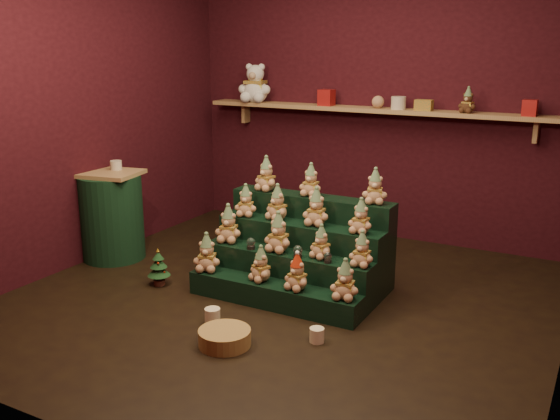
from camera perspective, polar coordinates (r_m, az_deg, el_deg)
The scene contains 40 objects.
ground at distance 4.89m, azimuth 0.09°, elevation -8.26°, with size 4.00×4.00×0.00m, color black.
back_wall at distance 6.39m, azimuth 9.07°, elevation 10.08°, with size 4.00×0.10×2.80m, color black.
front_wall at distance 2.91m, azimuth -19.64°, elevation 3.60°, with size 4.00×0.10×2.80m, color black.
left_wall at distance 5.78m, azimuth -18.27°, elevation 9.01°, with size 0.10×4.00×2.80m, color black.
back_shelf at distance 6.23m, azimuth 8.47°, elevation 9.00°, with size 3.60×0.26×0.24m.
riser_tier_front at distance 4.76m, azimuth -0.64°, elevation -7.74°, with size 1.40×0.22×0.18m, color black.
riser_tier_midfront at distance 4.91m, azimuth 0.62°, elevation -5.90°, with size 1.40×0.22×0.36m, color black.
riser_tier_midback at distance 5.06m, azimuth 1.80°, elevation -4.16°, with size 1.40×0.22×0.54m, color black.
riser_tier_back at distance 5.22m, azimuth 2.91°, elevation -2.53°, with size 1.40×0.22×0.72m, color black.
teddy_0 at distance 4.97m, azimuth -6.70°, elevation -3.88°, with size 0.22×0.19×0.30m, color tan, non-canonical shape.
teddy_1 at distance 4.74m, azimuth -1.75°, elevation -4.94°, with size 0.19×0.17×0.27m, color tan, non-canonical shape.
teddy_2 at distance 4.57m, azimuth 1.58°, elevation -5.68°, with size 0.19×0.18×0.27m, color tan, non-canonical shape.
teddy_3 at distance 4.43m, azimuth 5.97°, elevation -6.35°, with size 0.21×0.19×0.29m, color tan, non-canonical shape.
teddy_4 at distance 5.08m, azimuth -4.73°, elevation -1.26°, with size 0.22×0.20×0.31m, color tan, non-canonical shape.
teddy_5 at distance 4.83m, azimuth -0.15°, elevation -2.05°, with size 0.22×0.20×0.31m, color tan, non-canonical shape.
teddy_6 at distance 4.70m, azimuth 3.80°, elevation -2.93°, with size 0.18×0.16×0.25m, color tan, non-canonical shape.
teddy_7 at distance 4.55m, azimuth 7.51°, elevation -3.57°, with size 0.18×0.17×0.26m, color tan, non-canonical shape.
teddy_8 at distance 5.16m, azimuth -3.14°, elevation 0.86°, with size 0.19×0.17×0.26m, color tan, non-canonical shape.
teddy_9 at distance 5.04m, azimuth -0.22°, elevation 0.68°, with size 0.20×0.18×0.28m, color tan, non-canonical shape.
teddy_10 at distance 4.89m, azimuth 3.34°, elevation 0.28°, with size 0.21×0.19×0.30m, color tan, non-canonical shape.
teddy_11 at distance 4.72m, azimuth 7.41°, elevation -0.57°, with size 0.19×0.17×0.26m, color tan, non-canonical shape.
teddy_12 at distance 5.26m, azimuth -1.26°, elevation 3.31°, with size 0.20×0.18×0.29m, color tan, non-canonical shape.
teddy_13 at distance 5.08m, azimuth 2.85°, elevation 2.74°, with size 0.19×0.17×0.26m, color tan, non-canonical shape.
teddy_14 at distance 4.89m, azimuth 8.69°, elevation 2.15°, with size 0.19×0.18×0.27m, color tan, non-canonical shape.
snow_globe_a at distance 4.92m, azimuth -2.67°, elevation -3.06°, with size 0.07×0.07×0.09m.
snow_globe_b at distance 4.72m, azimuth 1.63°, elevation -3.80°, with size 0.07×0.07×0.09m.
snow_globe_c at distance 4.62m, azimuth 4.39°, elevation -4.36°, with size 0.06×0.06×0.08m.
side_table at distance 5.90m, azimuth -15.13°, elevation -0.51°, with size 0.60×0.57×0.82m.
table_ornament at distance 5.87m, azimuth -14.76°, elevation 3.99°, with size 0.10×0.10×0.08m, color beige.
mini_christmas_tree at distance 5.22m, azimuth -11.03°, elevation -5.15°, with size 0.19×0.19×0.32m.
mug_left at distance 4.52m, azimuth -6.19°, elevation -9.60°, with size 0.11×0.11×0.11m, color beige.
mug_right at distance 4.24m, azimuth 3.39°, elevation -11.34°, with size 0.10×0.10×0.10m, color beige.
wicker_basket at distance 4.21m, azimuth -5.09°, elevation -11.54°, with size 0.35×0.35×0.11m, color #AB8545.
white_bear at distance 6.75m, azimuth -2.27°, elevation 11.97°, with size 0.36×0.32×0.50m, color white, non-canonical shape.
brown_bear at distance 5.93m, azimuth 16.81°, elevation 9.57°, with size 0.16×0.14×0.22m, color #492B18, non-canonical shape.
gift_tin_red_a at distance 6.38m, azimuth 4.28°, elevation 10.22°, with size 0.14×0.14×0.16m, color #AB1B1A.
gift_tin_cream at distance 6.11m, azimuth 10.78°, elevation 9.60°, with size 0.14×0.14×0.12m, color beige.
gift_tin_red_b at distance 5.86m, azimuth 21.88°, elevation 8.66°, with size 0.12×0.12×0.14m, color #AB1B1A.
shelf_plush_ball at distance 6.18m, azimuth 8.95°, elevation 9.73°, with size 0.12×0.12×0.12m, color tan.
scarf_gift_box at distance 6.04m, azimuth 13.01°, elevation 9.32°, with size 0.16×0.10×0.10m, color orange.
Camera 1 is at (2.15, -3.94, 1.93)m, focal length 40.00 mm.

